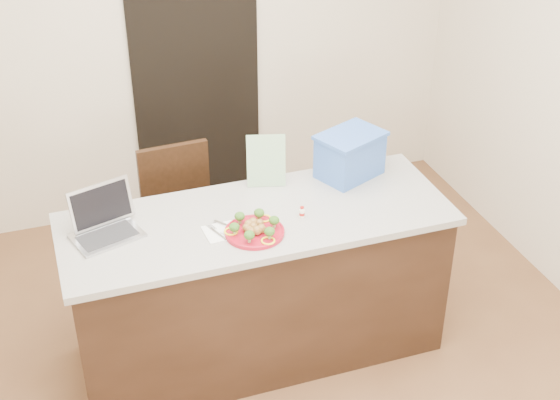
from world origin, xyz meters
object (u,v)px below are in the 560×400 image
object	(u,v)px
island	(258,285)
laptop	(104,221)
napkin	(221,232)
chair	(180,215)
plate	(254,232)
yogurt_bottle	(302,213)
blue_box	(350,155)

from	to	relation	value
island	laptop	distance (m)	0.94
napkin	chair	bearing A→B (deg)	93.90
napkin	laptop	distance (m)	0.59
island	plate	xyz separation A→B (m)	(-0.06, -0.15, 0.47)
plate	chair	bearing A→B (deg)	103.81
yogurt_bottle	chair	bearing A→B (deg)	121.86
napkin	yogurt_bottle	distance (m)	0.44
napkin	blue_box	xyz separation A→B (m)	(0.85, 0.33, 0.13)
napkin	blue_box	size ratio (longest dim) A/B	0.38
plate	laptop	distance (m)	0.76
plate	chair	world-z (taller)	chair
island	chair	world-z (taller)	chair
yogurt_bottle	blue_box	xyz separation A→B (m)	(0.41, 0.33, 0.11)
yogurt_bottle	island	bearing A→B (deg)	158.86
plate	napkin	world-z (taller)	plate
napkin	chair	world-z (taller)	chair
napkin	yogurt_bottle	world-z (taller)	yogurt_bottle
island	yogurt_bottle	bearing A→B (deg)	-21.14
laptop	chair	bearing A→B (deg)	33.09
laptop	island	bearing A→B (deg)	-25.37
plate	yogurt_bottle	world-z (taller)	yogurt_bottle
laptop	yogurt_bottle	bearing A→B (deg)	-28.38
napkin	blue_box	distance (m)	0.92
yogurt_bottle	napkin	bearing A→B (deg)	-179.29
plate	yogurt_bottle	size ratio (longest dim) A/B	4.96
yogurt_bottle	blue_box	distance (m)	0.53
blue_box	island	bearing A→B (deg)	177.63
napkin	chair	distance (m)	0.88
island	blue_box	world-z (taller)	blue_box
blue_box	chair	xyz separation A→B (m)	(-0.90, 0.47, -0.49)
plate	blue_box	bearing A→B (deg)	30.02
chair	island	bearing A→B (deg)	-71.83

